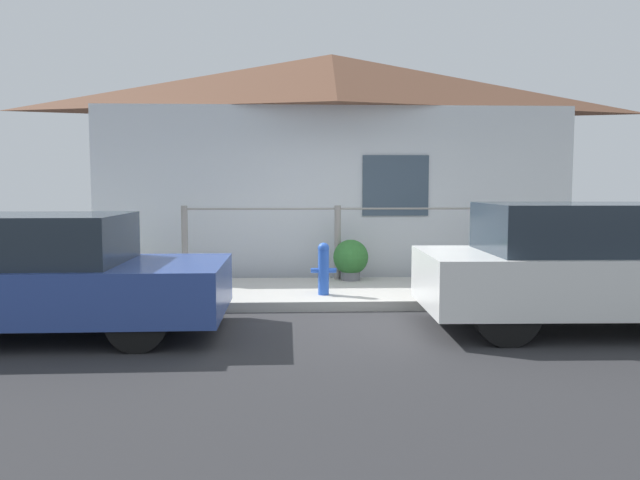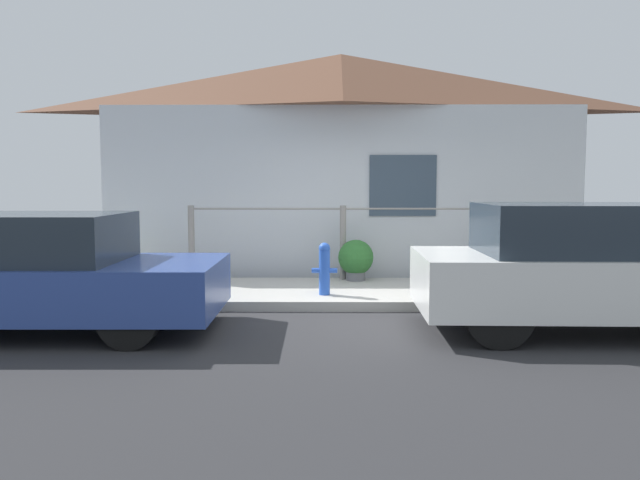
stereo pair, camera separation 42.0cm
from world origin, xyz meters
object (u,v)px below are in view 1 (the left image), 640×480
Objects in this scene: fire_hydrant at (324,267)px; car_left at (29,275)px; potted_plant_near_hydrant at (351,258)px; car_right at (587,267)px; potted_plant_by_fence at (119,263)px.

car_left is at bearing -153.62° from fire_hydrant.
car_right is at bearing -50.45° from potted_plant_near_hydrant.
fire_hydrant is 3.27m from potted_plant_by_fence.
potted_plant_near_hydrant is at bearing 2.33° from potted_plant_by_fence.
fire_hydrant is 1.32× the size of potted_plant_by_fence.
potted_plant_by_fence is at bearing 156.35° from car_right.
car_left is at bearing -93.98° from potted_plant_by_fence.
car_right is at bearing -29.32° from fire_hydrant.
car_left reaches higher than fire_hydrant.
potted_plant_by_fence is (0.19, 2.75, -0.21)m from car_left.
car_left is 4.73m from potted_plant_near_hydrant.
car_left is 1.09× the size of car_right.
car_right reaches higher than potted_plant_near_hydrant.
potted_plant_near_hydrant is at bearing 37.07° from car_left.
fire_hydrant is at bearing -20.23° from potted_plant_by_fence.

